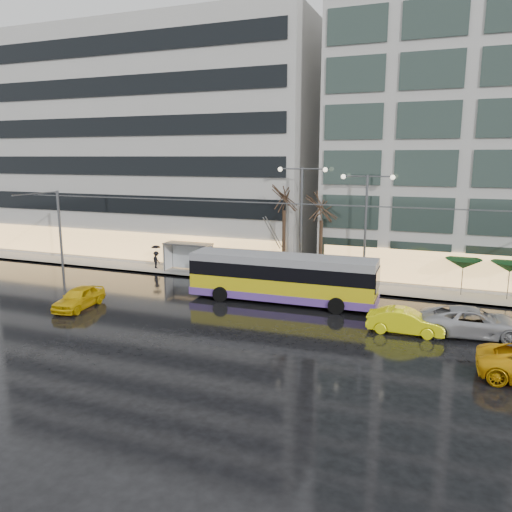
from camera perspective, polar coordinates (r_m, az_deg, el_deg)
The scene contains 19 objects.
ground at distance 31.33m, azimuth -4.04°, elevation -7.30°, with size 140.00×140.00×0.00m, color black.
sidewalk at distance 43.36m, azimuth 6.26°, elevation -1.97°, with size 80.00×10.00×0.15m, color gray.
kerb at distance 38.74m, azimuth 4.36°, elevation -3.55°, with size 80.00×0.10×0.15m, color slate.
building_left at distance 54.11m, azimuth -11.19°, elevation 12.32°, with size 34.00×14.00×22.00m, color #B2B0AA.
trolleybus at distance 34.58m, azimuth 2.98°, elevation -2.68°, with size 13.05×5.17×6.02m.
catenary at distance 37.14m, azimuth 2.48°, elevation 2.42°, with size 42.24×5.12×7.00m.
bus_shelter at distance 43.79m, azimuth -8.08°, elevation 0.63°, with size 4.20×1.60×2.51m.
street_lamp_near at distance 39.34m, azimuth 5.23°, elevation 5.43°, with size 3.96×0.36×9.03m.
street_lamp_far at distance 38.31m, azimuth 12.46°, elevation 4.64°, with size 3.96×0.36×8.53m.
tree_a at distance 39.87m, azimuth 3.25°, elevation 7.12°, with size 3.20×3.20×8.40m.
tree_b at distance 39.30m, azimuth 7.52°, elevation 5.98°, with size 3.20×3.20×7.70m.
parasol_a at distance 38.60m, azimuth 22.61°, elevation -0.83°, with size 2.50×2.50×2.65m.
parasol_b at distance 38.81m, azimuth 27.03°, elevation -1.14°, with size 2.50×2.50×2.65m.
taxi_a at distance 35.40m, azimuth -19.58°, elevation -4.51°, with size 1.73×4.29×1.46m, color #E0B30B.
taxi_b at distance 30.03m, azimuth 16.71°, elevation -7.16°, with size 1.51×4.32×1.42m, color #FFFC0D.
sedan_silver at distance 30.93m, azimuth 23.58°, elevation -6.93°, with size 2.66×5.76×1.60m, color #A7A7AB.
pedestrian_a at distance 41.84m, azimuth -6.37°, elevation -0.37°, with size 1.27×1.28×2.19m.
pedestrian_b at distance 42.08m, azimuth -2.88°, elevation -1.13°, with size 0.79×0.63×1.57m.
pedestrian_c at distance 45.42m, azimuth -11.34°, elevation 0.02°, with size 1.14×1.12×2.11m.
Camera 1 is at (12.73, -26.84, 9.96)m, focal length 35.00 mm.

